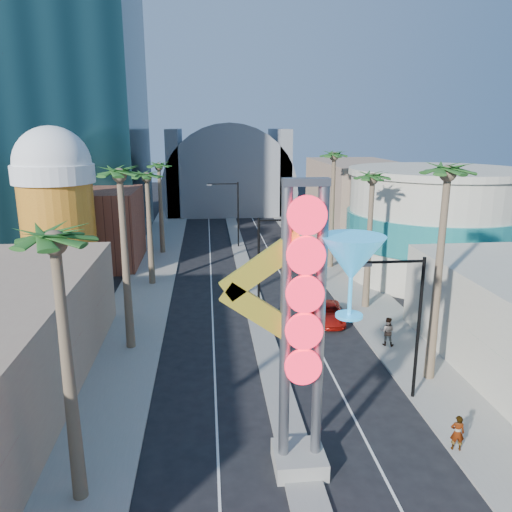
{
  "coord_description": "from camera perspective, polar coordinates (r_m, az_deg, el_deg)",
  "views": [
    {
      "loc": [
        -3.7,
        -15.42,
        14.41
      ],
      "look_at": [
        -0.14,
        20.63,
        4.97
      ],
      "focal_mm": 35.0,
      "sensor_mm": 36.0,
      "label": 1
    }
  ],
  "objects": [
    {
      "name": "sidewalk_west",
      "position": [
        52.74,
        -11.74,
        -1.49
      ],
      "size": [
        5.0,
        100.0,
        0.15
      ],
      "primitive_type": "cube",
      "color": "gray",
      "rests_on": "ground"
    },
    {
      "name": "sidewalk_east",
      "position": [
        54.06,
        8.71,
        -0.95
      ],
      "size": [
        5.0,
        100.0,
        0.15
      ],
      "primitive_type": "cube",
      "color": "gray",
      "rests_on": "ground"
    },
    {
      "name": "median",
      "position": [
        55.44,
        -1.62,
        -0.39
      ],
      "size": [
        1.6,
        84.0,
        0.15
      ],
      "primitive_type": "cube",
      "color": "gray",
      "rests_on": "ground"
    },
    {
      "name": "hotel_tower",
      "position": [
        70.66,
        -22.31,
        22.21
      ],
      "size": [
        20.0,
        20.0,
        50.0
      ],
      "primitive_type": "cube",
      "color": "black",
      "rests_on": "ground"
    },
    {
      "name": "brick_filler_west",
      "position": [
        55.8,
        -18.29,
        3.1
      ],
      "size": [
        10.0,
        10.0,
        8.0
      ],
      "primitive_type": "cube",
      "color": "brown",
      "rests_on": "ground"
    },
    {
      "name": "filler_east",
      "position": [
        67.08,
        11.57,
        6.24
      ],
      "size": [
        10.0,
        20.0,
        10.0
      ],
      "primitive_type": "cube",
      "color": "#9C7B64",
      "rests_on": "ground"
    },
    {
      "name": "beer_mug",
      "position": [
        47.78,
        -21.85,
        5.66
      ],
      "size": [
        7.0,
        7.0,
        14.5
      ],
      "color": "#BD6619",
      "rests_on": "ground"
    },
    {
      "name": "turquoise_building",
      "position": [
        51.17,
        19.6,
        3.43
      ],
      "size": [
        16.6,
        16.6,
        10.6
      ],
      "color": "#BBB59E",
      "rests_on": "ground"
    },
    {
      "name": "canopy",
      "position": [
        88.08,
        -3.23,
        7.99
      ],
      "size": [
        22.0,
        16.0,
        22.0
      ],
      "color": "slate",
      "rests_on": "ground"
    },
    {
      "name": "neon_sign",
      "position": [
        20.22,
        7.68,
        -6.11
      ],
      "size": [
        6.53,
        2.6,
        12.55
      ],
      "color": "gray",
      "rests_on": "ground"
    },
    {
      "name": "streetlight_0",
      "position": [
        36.93,
        1.16,
        -0.36
      ],
      "size": [
        3.79,
        0.25,
        8.0
      ],
      "color": "black",
      "rests_on": "ground"
    },
    {
      "name": "streetlight_1",
      "position": [
        60.26,
        -2.58,
        5.48
      ],
      "size": [
        3.79,
        0.25,
        8.0
      ],
      "color": "black",
      "rests_on": "ground"
    },
    {
      "name": "streetlight_2",
      "position": [
        27.37,
        17.27,
        -6.58
      ],
      "size": [
        3.45,
        0.25,
        8.0
      ],
      "color": "black",
      "rests_on": "ground"
    },
    {
      "name": "palm_0",
      "position": [
        18.75,
        -21.87,
        -0.29
      ],
      "size": [
        2.4,
        2.4,
        11.7
      ],
      "color": "brown",
      "rests_on": "ground"
    },
    {
      "name": "palm_1",
      "position": [
        32.07,
        -15.26,
        7.67
      ],
      "size": [
        2.4,
        2.4,
        12.7
      ],
      "color": "brown",
      "rests_on": "ground"
    },
    {
      "name": "palm_2",
      "position": [
        46.0,
        -12.35,
        8.12
      ],
      "size": [
        2.4,
        2.4,
        11.2
      ],
      "color": "brown",
      "rests_on": "ground"
    },
    {
      "name": "palm_3",
      "position": [
        57.88,
        -11.02,
        9.45
      ],
      "size": [
        2.4,
        2.4,
        11.2
      ],
      "color": "brown",
      "rests_on": "ground"
    },
    {
      "name": "palm_5",
      "position": [
        28.59,
        20.95,
        7.34
      ],
      "size": [
        2.4,
        2.4,
        13.2
      ],
      "color": "brown",
      "rests_on": "ground"
    },
    {
      "name": "palm_6",
      "position": [
        39.77,
        13.14,
        7.76
      ],
      "size": [
        2.4,
        2.4,
        11.7
      ],
      "color": "brown",
      "rests_on": "ground"
    },
    {
      "name": "palm_7",
      "position": [
        51.15,
        8.9,
        10.41
      ],
      "size": [
        2.4,
        2.4,
        12.7
      ],
      "color": "brown",
      "rests_on": "ground"
    },
    {
      "name": "red_pickup",
      "position": [
        38.5,
        8.23,
        -6.46
      ],
      "size": [
        2.73,
        5.06,
        1.35
      ],
      "primitive_type": "imported",
      "rotation": [
        0.0,
        0.0,
        -0.1
      ],
      "color": "#B5150D",
      "rests_on": "ground"
    },
    {
      "name": "pedestrian_a",
      "position": [
        25.56,
        22.02,
        -18.21
      ],
      "size": [
        0.71,
        0.56,
        1.72
      ],
      "primitive_type": "imported",
      "rotation": [
        0.0,
        0.0,
        2.88
      ],
      "color": "gray",
      "rests_on": "sidewalk_east"
    },
    {
      "name": "pedestrian_b",
      "position": [
        34.82,
        14.78,
        -8.32
      ],
      "size": [
        1.17,
        1.06,
        1.97
      ],
      "primitive_type": "imported",
      "rotation": [
        0.0,
        0.0,
        2.75
      ],
      "color": "gray",
      "rests_on": "sidewalk_east"
    }
  ]
}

